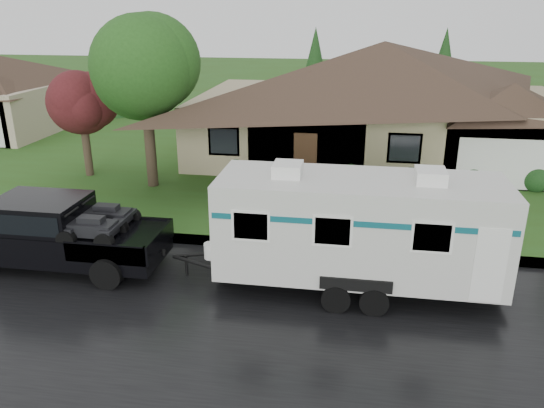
{
  "coord_description": "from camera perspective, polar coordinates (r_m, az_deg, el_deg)",
  "views": [
    {
      "loc": [
        0.89,
        -13.09,
        7.23
      ],
      "look_at": [
        -1.56,
        2.0,
        1.57
      ],
      "focal_mm": 35.0,
      "sensor_mm": 36.0,
      "label": 1
    }
  ],
  "objects": [
    {
      "name": "road",
      "position": [
        13.27,
        3.97,
        -12.74
      ],
      "size": [
        140.0,
        8.0,
        0.01
      ],
      "primitive_type": "cube",
      "color": "black",
      "rests_on": "ground"
    },
    {
      "name": "ground",
      "position": [
        14.98,
        4.71,
        -8.62
      ],
      "size": [
        140.0,
        140.0,
        0.0
      ],
      "primitive_type": "plane",
      "color": "#2D5119",
      "rests_on": "ground"
    },
    {
      "name": "pickup_truck",
      "position": [
        16.77,
        -22.56,
        -2.67
      ],
      "size": [
        6.31,
        2.4,
        2.1
      ],
      "color": "black",
      "rests_on": "ground"
    },
    {
      "name": "tree_left_green",
      "position": [
        22.16,
        -13.59,
        13.62
      ],
      "size": [
        4.1,
        4.1,
        6.78
      ],
      "color": "#382B1E",
      "rests_on": "lawn"
    },
    {
      "name": "curb",
      "position": [
        16.95,
        5.36,
        -4.75
      ],
      "size": [
        140.0,
        0.5,
        0.15
      ],
      "primitive_type": "cube",
      "color": "gray",
      "rests_on": "ground"
    },
    {
      "name": "tree_red",
      "position": [
        24.68,
        -19.82,
        10.04
      ],
      "size": [
        2.77,
        2.77,
        4.59
      ],
      "color": "#382B1E",
      "rests_on": "lawn"
    },
    {
      "name": "lawn",
      "position": [
        29.0,
        7.21,
        5.87
      ],
      "size": [
        140.0,
        26.0,
        0.15
      ],
      "primitive_type": "cube",
      "color": "#2D5119",
      "rests_on": "ground"
    },
    {
      "name": "shrub_row",
      "position": [
        23.36,
        11.58,
        3.54
      ],
      "size": [
        13.6,
        1.0,
        1.0
      ],
      "color": "#143814",
      "rests_on": "lawn"
    },
    {
      "name": "travel_trailer",
      "position": [
        14.09,
        9.3,
        -2.4
      ],
      "size": [
        7.79,
        2.74,
        3.49
      ],
      "color": "silver",
      "rests_on": "ground"
    },
    {
      "name": "house_main",
      "position": [
        27.21,
        12.37,
        12.18
      ],
      "size": [
        19.44,
        10.8,
        6.9
      ],
      "color": "tan",
      "rests_on": "lawn"
    }
  ]
}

